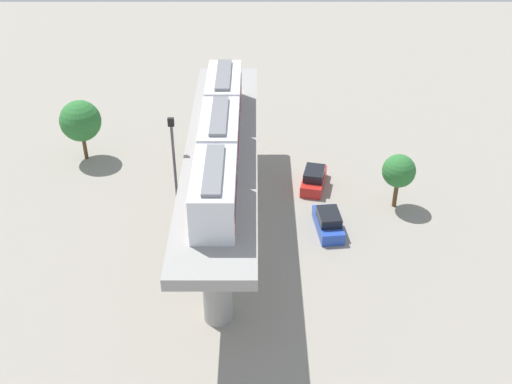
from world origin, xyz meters
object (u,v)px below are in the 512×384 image
object	(u,v)px
train	(220,136)
parked_car_blue	(328,223)
tree_mid_lot	(80,121)
tree_near_viaduct	(399,171)
signal_post	(175,175)
parked_car_red	(314,179)

from	to	relation	value
train	parked_car_blue	xyz separation A→B (m)	(-8.19, -1.51, -8.51)
parked_car_blue	tree_mid_lot	world-z (taller)	tree_mid_lot
train	tree_near_viaduct	world-z (taller)	train
tree_near_viaduct	tree_mid_lot	distance (m)	28.54
train	tree_mid_lot	bearing A→B (deg)	-43.48
tree_near_viaduct	signal_post	xyz separation A→B (m)	(17.43, 4.24, 2.29)
signal_post	train	bearing A→B (deg)	169.12
train	tree_mid_lot	xyz separation A→B (m)	(13.41, -12.71, -5.35)
train	parked_car_blue	distance (m)	11.91
train	signal_post	size ratio (longest dim) A/B	1.99
train	signal_post	xyz separation A→B (m)	(3.40, -0.65, -3.57)
train	parked_car_red	distance (m)	13.83
tree_near_viaduct	tree_mid_lot	size ratio (longest dim) A/B	0.83
parked_car_blue	tree_near_viaduct	xyz separation A→B (m)	(-5.85, -3.38, 2.65)
parked_car_blue	tree_near_viaduct	world-z (taller)	tree_near_viaduct
parked_car_blue	tree_mid_lot	bearing A→B (deg)	-33.64
tree_mid_lot	signal_post	size ratio (longest dim) A/B	0.56
parked_car_blue	tree_near_viaduct	bearing A→B (deg)	-156.15
train	signal_post	world-z (taller)	train
train	tree_near_viaduct	distance (m)	15.98
tree_near_viaduct	tree_mid_lot	xyz separation A→B (m)	(27.44, -7.82, 0.52)
parked_car_red	tree_mid_lot	size ratio (longest dim) A/B	0.77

